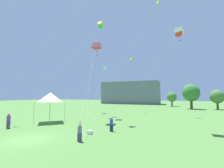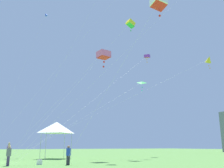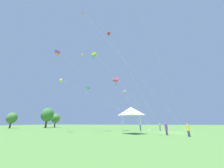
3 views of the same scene
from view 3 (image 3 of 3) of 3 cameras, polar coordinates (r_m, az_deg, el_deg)
ground_plane at (r=27.67m, az=25.83°, el=-19.32°), size 220.00×220.00×0.00m
tree_far_right at (r=59.86m, az=-24.40°, el=-14.17°), size 3.62×3.26×5.47m
tree_far_left at (r=56.69m, az=-38.85°, el=-12.03°), size 3.43×3.08×5.17m
tree_far_centre at (r=54.21m, az=-27.46°, el=-12.40°), size 4.77×4.29×7.19m
festival_tent at (r=21.96m, az=8.72°, el=-12.17°), size 3.29×3.29×4.32m
cooler_box at (r=31.02m, az=16.70°, el=-19.54°), size 0.48×0.36×0.36m
person_purple_shirt at (r=21.05m, az=23.57°, el=-18.17°), size 0.41×0.41×1.72m
person_grey_shirt at (r=31.76m, az=21.06°, el=-17.88°), size 0.35×0.35×1.73m
person_yellow_shirt at (r=20.20m, az=31.50°, el=-17.41°), size 0.36×0.36×1.77m
person_blue_shirt at (r=32.42m, az=12.80°, el=-18.60°), size 0.35×0.35×1.49m
kite_pink_box_0 at (r=29.75m, az=1.66°, el=2.16°), size 4.10×10.52×12.13m
kite_white_box_1 at (r=40.79m, az=5.76°, el=-3.38°), size 7.42×5.11×12.02m
kite_yellow_diamond_2 at (r=36.96m, az=-22.18°, el=1.86°), size 8.97×25.03×13.79m
kite_red_diamond_4 at (r=36.41m, az=-1.60°, el=22.18°), size 7.49×10.59×25.72m
kite_yellow_box_5 at (r=31.63m, az=-8.13°, el=13.18°), size 4.94×14.77×18.27m
kite_purple_box_6 at (r=29.24m, az=-23.70°, el=12.90°), size 11.89×21.04×16.20m
kite_pink_delta_7 at (r=33.86m, az=-12.32°, el=28.45°), size 2.66×18.40×26.97m
kite_green_delta_8 at (r=29.27m, az=-10.46°, el=-2.04°), size 5.84×16.64×9.71m
kite_yellow_diamond_9 at (r=46.00m, az=-13.32°, el=13.01°), size 5.74×22.88×25.25m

